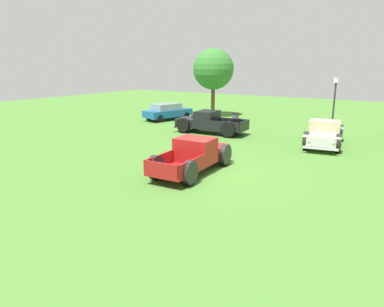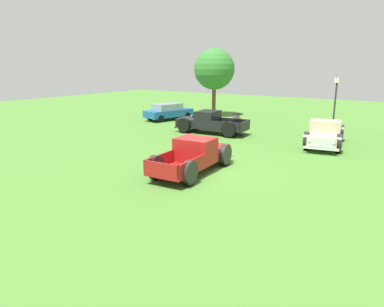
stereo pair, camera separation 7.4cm
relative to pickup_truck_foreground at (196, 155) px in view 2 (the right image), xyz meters
name	(u,v)px [view 2 (the right image)]	position (x,y,z in m)	size (l,w,h in m)	color
ground_plane	(209,172)	(0.67, 0.10, -0.75)	(80.00, 80.00, 0.00)	#477A2D
pickup_truck_foreground	(196,155)	(0.00, 0.00, 0.00)	(2.29, 5.24, 1.57)	maroon
pickup_truck_behind_left	(325,134)	(3.74, 8.50, 0.01)	(2.76, 5.45, 1.59)	#C6B793
pickup_truck_behind_right	(207,122)	(-4.48, 8.31, 0.02)	(5.41, 2.39, 1.62)	black
sedan_distant_a	(168,111)	(-10.67, 11.78, 0.02)	(2.87, 4.70, 1.47)	#195699
lamp_post_far	(335,105)	(3.32, 12.48, 1.39)	(0.36, 0.36, 4.08)	#2D2D33
trash_can	(236,119)	(-4.48, 12.96, -0.27)	(0.59, 0.59, 0.95)	#4C4C51
oak_tree_east	(214,69)	(-8.51, 16.16, 3.66)	(3.82, 3.82, 6.34)	brown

